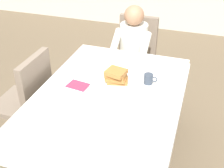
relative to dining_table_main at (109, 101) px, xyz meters
name	(u,v)px	position (x,y,z in m)	size (l,w,h in m)	color
ground_plane	(110,158)	(0.00, 0.00, -0.65)	(14.00, 14.00, 0.00)	brown
dining_table_main	(109,101)	(0.00, 0.00, 0.00)	(1.12, 1.52, 0.74)	white
chair_diner	(135,52)	(-0.08, 1.17, -0.12)	(0.44, 0.45, 0.93)	#7A6B5B
diner_person	(132,47)	(-0.08, 1.01, 0.02)	(0.40, 0.43, 1.12)	silver
chair_left_side	(29,96)	(-0.77, 0.00, -0.12)	(0.45, 0.44, 0.93)	#7A6B5B
plate_breakfast	(116,83)	(0.02, 0.13, 0.10)	(0.28, 0.28, 0.02)	white
breakfast_stack	(116,76)	(0.02, 0.13, 0.17)	(0.19, 0.18, 0.12)	#A36B33
cup_coffee	(149,79)	(0.27, 0.22, 0.13)	(0.11, 0.08, 0.08)	#333D4C
syrup_pitcher	(101,66)	(-0.19, 0.31, 0.13)	(0.08, 0.08, 0.07)	silver
fork_left_of_plate	(94,81)	(-0.17, 0.11, 0.09)	(0.18, 0.01, 0.01)	silver
knife_right_of_plate	(138,89)	(0.21, 0.11, 0.09)	(0.20, 0.01, 0.01)	silver
spoon_near_edge	(100,103)	(-0.02, -0.17, 0.09)	(0.15, 0.01, 0.01)	silver
napkin_folded	(78,86)	(-0.27, 0.00, 0.09)	(0.17, 0.12, 0.01)	#8C2D4C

